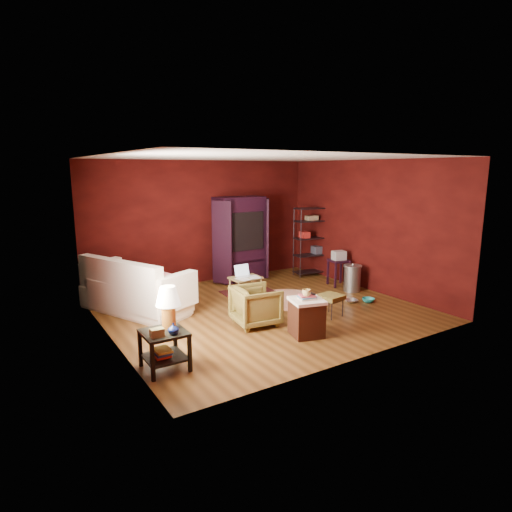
% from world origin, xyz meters
% --- Properties ---
extents(room, '(5.54, 5.04, 2.84)m').
position_xyz_m(room, '(-0.04, -0.01, 1.40)').
color(room, brown).
rests_on(room, ground).
extents(sofa, '(1.46, 2.20, 0.84)m').
position_xyz_m(sofa, '(-2.04, 1.18, 0.42)').
color(sofa, white).
rests_on(sofa, ground).
extents(armchair, '(0.75, 0.79, 0.73)m').
position_xyz_m(armchair, '(-0.50, -0.59, 0.36)').
color(armchair, black).
rests_on(armchair, ground).
extents(pet_bowl_steel, '(0.25, 0.15, 0.25)m').
position_xyz_m(pet_bowl_steel, '(1.75, -0.57, 0.12)').
color(pet_bowl_steel, silver).
rests_on(pet_bowl_steel, ground).
extents(pet_bowl_turquoise, '(0.26, 0.15, 0.25)m').
position_xyz_m(pet_bowl_turquoise, '(2.06, -0.74, 0.12)').
color(pet_bowl_turquoise, teal).
rests_on(pet_bowl_turquoise, ground).
extents(vase, '(0.16, 0.17, 0.14)m').
position_xyz_m(vase, '(-2.33, -1.51, 0.60)').
color(vase, '#0D1743').
rests_on(vase, side_table).
extents(mug, '(0.14, 0.11, 0.13)m').
position_xyz_m(mug, '(-0.14, -1.48, 0.74)').
color(mug, tan).
rests_on(mug, hamper).
extents(side_table, '(0.55, 0.55, 1.09)m').
position_xyz_m(side_table, '(-2.35, -1.30, 0.66)').
color(side_table, black).
rests_on(side_table, ground).
extents(sofa_cushions, '(1.69, 2.41, 0.94)m').
position_xyz_m(sofa_cushions, '(-2.05, 1.16, 0.46)').
color(sofa_cushions, white).
rests_on(sofa_cushions, sofa).
extents(hamper, '(0.60, 0.60, 0.69)m').
position_xyz_m(hamper, '(-0.09, -1.44, 0.31)').
color(hamper, '#3F1A0E').
rests_on(hamper, ground).
extents(footstool, '(0.44, 0.44, 0.40)m').
position_xyz_m(footstool, '(0.85, -0.96, 0.34)').
color(footstool, black).
rests_on(footstool, ground).
extents(rug_round, '(1.62, 1.62, 0.01)m').
position_xyz_m(rug_round, '(0.81, 0.26, 0.01)').
color(rug_round, '#F4E6CB').
rests_on(rug_round, ground).
extents(rug_oriental, '(1.15, 0.81, 0.01)m').
position_xyz_m(rug_oriental, '(0.38, 1.10, 0.01)').
color(rug_oriental, '#541618').
rests_on(rug_oriental, ground).
extents(laptop_desk, '(0.61, 0.49, 0.74)m').
position_xyz_m(laptop_desk, '(-0.01, 0.58, 0.46)').
color(laptop_desk, olive).
rests_on(laptop_desk, ground).
extents(tv_armoire, '(1.56, 0.84, 1.97)m').
position_xyz_m(tv_armoire, '(0.81, 2.20, 1.03)').
color(tv_armoire, black).
rests_on(tv_armoire, ground).
extents(wire_shelving, '(0.86, 0.46, 1.69)m').
position_xyz_m(wire_shelving, '(2.51, 1.61, 0.93)').
color(wire_shelving, '#2C252C').
rests_on(wire_shelving, ground).
extents(small_stand, '(0.47, 0.47, 0.80)m').
position_xyz_m(small_stand, '(2.42, 0.53, 0.60)').
color(small_stand, black).
rests_on(small_stand, ground).
extents(trash_can, '(0.48, 0.48, 0.62)m').
position_xyz_m(trash_can, '(2.35, 0.02, 0.29)').
color(trash_can, '#969B9D').
rests_on(trash_can, ground).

